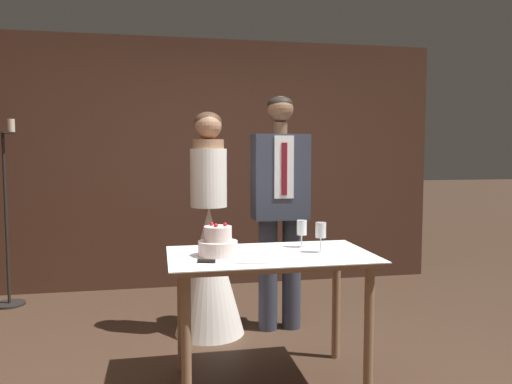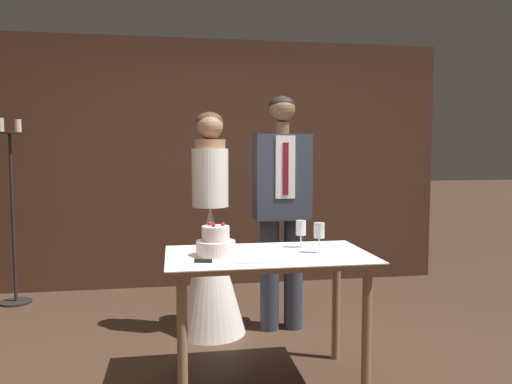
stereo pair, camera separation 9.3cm
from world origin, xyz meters
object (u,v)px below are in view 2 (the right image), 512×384
at_px(cake_knife, 216,262).
at_px(wine_glass_middle, 319,232).
at_px(bride, 211,253).
at_px(wine_glass_near, 301,229).
at_px(groom, 282,200).
at_px(candle_stand, 13,219).
at_px(tiered_cake, 216,243).
at_px(cake_table, 268,272).

height_order(cake_knife, wine_glass_middle, wine_glass_middle).
distance_m(wine_glass_middle, bride, 1.14).
bearing_deg(wine_glass_near, cake_knife, -148.35).
height_order(wine_glass_middle, groom, groom).
relative_size(cake_knife, groom, 0.21).
bearing_deg(bride, wine_glass_middle, -57.36).
distance_m(groom, candle_stand, 2.56).
bearing_deg(wine_glass_middle, candle_stand, 139.65).
bearing_deg(tiered_cake, groom, 56.31).
distance_m(cake_table, tiered_cake, 0.37).
xyz_separation_m(wine_glass_middle, candle_stand, (-2.35, 1.99, -0.13)).
relative_size(wine_glass_near, candle_stand, 0.10).
height_order(cake_knife, wine_glass_near, wine_glass_near).
relative_size(tiered_cake, cake_knife, 0.60).
relative_size(cake_table, bride, 0.71).
bearing_deg(groom, bride, 179.94).
height_order(groom, candle_stand, groom).
xyz_separation_m(cake_table, candle_stand, (-2.04, 1.97, 0.11)).
distance_m(tiered_cake, candle_stand, 2.61).
bearing_deg(tiered_cake, candle_stand, 131.11).
bearing_deg(bride, candle_stand, 148.67).
distance_m(cake_knife, groom, 1.28).
height_order(wine_glass_near, wine_glass_middle, wine_glass_middle).
height_order(cake_table, candle_stand, candle_stand).
height_order(cake_table, wine_glass_middle, wine_glass_middle).
relative_size(bride, candle_stand, 1.00).
relative_size(bride, groom, 0.93).
bearing_deg(groom, cake_table, -107.33).
bearing_deg(cake_table, wine_glass_near, 33.60).
bearing_deg(candle_stand, wine_glass_middle, -40.35).
xyz_separation_m(bride, candle_stand, (-1.75, 1.07, 0.16)).
distance_m(cake_table, wine_glass_middle, 0.39).
distance_m(cake_table, candle_stand, 2.84).
bearing_deg(wine_glass_near, tiered_cake, -164.25).
bearing_deg(tiered_cake, cake_table, -0.69).
height_order(tiered_cake, wine_glass_middle, tiered_cake).
bearing_deg(bride, cake_table, -72.68).
bearing_deg(groom, wine_glass_near, -92.89).
bearing_deg(wine_glass_near, wine_glass_middle, -70.14).
height_order(cake_table, wine_glass_near, wine_glass_near).
distance_m(wine_glass_near, groom, 0.75).
bearing_deg(wine_glass_middle, cake_table, 175.98).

